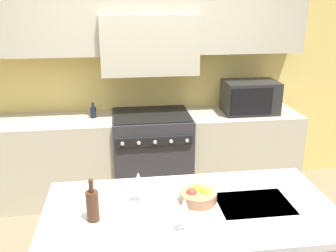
% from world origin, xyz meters
% --- Properties ---
extents(back_cabinetry, '(10.00, 0.46, 2.70)m').
position_xyz_m(back_cabinetry, '(0.00, 1.87, 1.58)').
color(back_cabinetry, '#DBC166').
rests_on(back_cabinetry, ground_plane).
extents(back_counter, '(3.23, 0.62, 0.91)m').
position_xyz_m(back_counter, '(-0.00, 1.61, 0.46)').
color(back_counter, '#B2AD93').
rests_on(back_counter, ground_plane).
extents(range_stove, '(0.82, 0.70, 0.94)m').
position_xyz_m(range_stove, '(0.00, 1.59, 0.47)').
color(range_stove, '#2D2D33').
rests_on(range_stove, ground_plane).
extents(microwave, '(0.57, 0.39, 0.35)m').
position_xyz_m(microwave, '(1.08, 1.61, 1.08)').
color(microwave, black).
rests_on(microwave, back_counter).
extents(wine_bottle, '(0.07, 0.07, 0.25)m').
position_xyz_m(wine_bottle, '(-0.50, -0.31, 1.02)').
color(wine_bottle, '#422314').
rests_on(wine_bottle, kitchen_island).
extents(wine_glass_near, '(0.08, 0.08, 0.19)m').
position_xyz_m(wine_glass_near, '(-0.02, -0.47, 1.05)').
color(wine_glass_near, white).
rests_on(wine_glass_near, kitchen_island).
extents(wine_glass_far, '(0.08, 0.08, 0.19)m').
position_xyz_m(wine_glass_far, '(-0.24, -0.14, 1.05)').
color(wine_glass_far, white).
rests_on(wine_glass_far, kitchen_island).
extents(fruit_bowl, '(0.23, 0.23, 0.09)m').
position_xyz_m(fruit_bowl, '(0.12, -0.19, 0.96)').
color(fruit_bowl, '#996B47').
rests_on(fruit_bowl, kitchen_island).
extents(oil_bottle_on_counter, '(0.06, 0.06, 0.16)m').
position_xyz_m(oil_bottle_on_counter, '(-0.61, 1.64, 0.97)').
color(oil_bottle_on_counter, black).
rests_on(oil_bottle_on_counter, back_counter).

